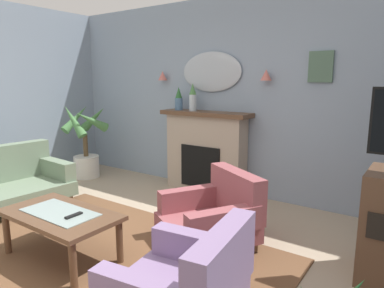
{
  "coord_description": "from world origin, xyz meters",
  "views": [
    {
      "loc": [
        2.33,
        -1.57,
        1.6
      ],
      "look_at": [
        0.18,
        1.5,
        0.9
      ],
      "focal_mm": 32.35,
      "sensor_mm": 36.0,
      "label": 1
    }
  ],
  "objects_px": {
    "armchair_near_fireplace": "(187,282)",
    "mantel_vase_centre": "(193,97)",
    "wall_sconce_left": "(163,76)",
    "fireplace": "(205,152)",
    "mantel_vase_right": "(179,99)",
    "potted_plant_corner_palm": "(85,144)",
    "wall_sconce_right": "(266,75)",
    "tv_remote": "(74,216)",
    "coffee_table": "(60,218)",
    "wall_mirror": "(211,72)",
    "armchair_in_corner": "(215,213)",
    "framed_picture": "(321,67)"
  },
  "relations": [
    {
      "from": "fireplace",
      "to": "wall_sconce_left",
      "type": "relative_size",
      "value": 9.71
    },
    {
      "from": "wall_sconce_right",
      "to": "armchair_near_fireplace",
      "type": "bearing_deg",
      "value": -77.06
    },
    {
      "from": "armchair_near_fireplace",
      "to": "tv_remote",
      "type": "bearing_deg",
      "value": 177.4
    },
    {
      "from": "wall_sconce_left",
      "to": "wall_sconce_right",
      "type": "distance_m",
      "value": 1.7
    },
    {
      "from": "potted_plant_corner_palm",
      "to": "coffee_table",
      "type": "bearing_deg",
      "value": -42.89
    },
    {
      "from": "fireplace",
      "to": "mantel_vase_right",
      "type": "xyz_separation_m",
      "value": [
        -0.45,
        -0.03,
        0.75
      ]
    },
    {
      "from": "armchair_in_corner",
      "to": "potted_plant_corner_palm",
      "type": "height_order",
      "value": "potted_plant_corner_palm"
    },
    {
      "from": "fireplace",
      "to": "tv_remote",
      "type": "height_order",
      "value": "fireplace"
    },
    {
      "from": "mantel_vase_centre",
      "to": "armchair_near_fireplace",
      "type": "distance_m",
      "value": 3.1
    },
    {
      "from": "fireplace",
      "to": "potted_plant_corner_palm",
      "type": "height_order",
      "value": "potted_plant_corner_palm"
    },
    {
      "from": "coffee_table",
      "to": "tv_remote",
      "type": "height_order",
      "value": "tv_remote"
    },
    {
      "from": "fireplace",
      "to": "mantel_vase_right",
      "type": "height_order",
      "value": "mantel_vase_right"
    },
    {
      "from": "armchair_in_corner",
      "to": "potted_plant_corner_palm",
      "type": "distance_m",
      "value": 3.09
    },
    {
      "from": "tv_remote",
      "to": "armchair_in_corner",
      "type": "height_order",
      "value": "armchair_in_corner"
    },
    {
      "from": "potted_plant_corner_palm",
      "to": "fireplace",
      "type": "bearing_deg",
      "value": 14.86
    },
    {
      "from": "mantel_vase_centre",
      "to": "framed_picture",
      "type": "relative_size",
      "value": 1.09
    },
    {
      "from": "wall_sconce_right",
      "to": "tv_remote",
      "type": "relative_size",
      "value": 0.88
    },
    {
      "from": "fireplace",
      "to": "armchair_near_fireplace",
      "type": "relative_size",
      "value": 1.48
    },
    {
      "from": "potted_plant_corner_palm",
      "to": "wall_mirror",
      "type": "bearing_deg",
      "value": 18.58
    },
    {
      "from": "wall_mirror",
      "to": "framed_picture",
      "type": "bearing_deg",
      "value": 0.38
    },
    {
      "from": "wall_mirror",
      "to": "wall_sconce_left",
      "type": "bearing_deg",
      "value": -176.63
    },
    {
      "from": "wall_mirror",
      "to": "armchair_near_fireplace",
      "type": "height_order",
      "value": "wall_mirror"
    },
    {
      "from": "framed_picture",
      "to": "potted_plant_corner_palm",
      "type": "relative_size",
      "value": 0.29
    },
    {
      "from": "wall_sconce_left",
      "to": "coffee_table",
      "type": "height_order",
      "value": "wall_sconce_left"
    },
    {
      "from": "framed_picture",
      "to": "potted_plant_corner_palm",
      "type": "xyz_separation_m",
      "value": [
        -3.5,
        -0.68,
        -1.2
      ]
    },
    {
      "from": "fireplace",
      "to": "potted_plant_corner_palm",
      "type": "bearing_deg",
      "value": -165.14
    },
    {
      "from": "fireplace",
      "to": "wall_mirror",
      "type": "relative_size",
      "value": 1.42
    },
    {
      "from": "tv_remote",
      "to": "armchair_near_fireplace",
      "type": "bearing_deg",
      "value": -2.6
    },
    {
      "from": "wall_sconce_right",
      "to": "potted_plant_corner_palm",
      "type": "distance_m",
      "value": 3.12
    },
    {
      "from": "wall_mirror",
      "to": "armchair_in_corner",
      "type": "distance_m",
      "value": 2.26
    },
    {
      "from": "wall_mirror",
      "to": "potted_plant_corner_palm",
      "type": "bearing_deg",
      "value": -161.42
    },
    {
      "from": "fireplace",
      "to": "wall_mirror",
      "type": "bearing_deg",
      "value": 90.0
    },
    {
      "from": "potted_plant_corner_palm",
      "to": "framed_picture",
      "type": "bearing_deg",
      "value": 11.04
    },
    {
      "from": "fireplace",
      "to": "potted_plant_corner_palm",
      "type": "relative_size",
      "value": 1.09
    },
    {
      "from": "wall_sconce_right",
      "to": "potted_plant_corner_palm",
      "type": "xyz_separation_m",
      "value": [
        -2.85,
        -0.62,
        -1.11
      ]
    },
    {
      "from": "framed_picture",
      "to": "potted_plant_corner_palm",
      "type": "distance_m",
      "value": 3.76
    },
    {
      "from": "armchair_near_fireplace",
      "to": "wall_sconce_left",
      "type": "bearing_deg",
      "value": 131.98
    },
    {
      "from": "mantel_vase_centre",
      "to": "armchair_in_corner",
      "type": "xyz_separation_m",
      "value": [
        1.17,
        -1.31,
        -1.05
      ]
    },
    {
      "from": "armchair_near_fireplace",
      "to": "potted_plant_corner_palm",
      "type": "relative_size",
      "value": 0.74
    },
    {
      "from": "armchair_in_corner",
      "to": "armchair_near_fireplace",
      "type": "bearing_deg",
      "value": -67.49
    },
    {
      "from": "wall_mirror",
      "to": "coffee_table",
      "type": "height_order",
      "value": "wall_mirror"
    },
    {
      "from": "armchair_in_corner",
      "to": "potted_plant_corner_palm",
      "type": "relative_size",
      "value": 0.89
    },
    {
      "from": "mantel_vase_centre",
      "to": "armchair_in_corner",
      "type": "height_order",
      "value": "mantel_vase_centre"
    },
    {
      "from": "fireplace",
      "to": "wall_mirror",
      "type": "distance_m",
      "value": 1.15
    },
    {
      "from": "coffee_table",
      "to": "framed_picture",
      "type": "bearing_deg",
      "value": 59.59
    },
    {
      "from": "armchair_near_fireplace",
      "to": "mantel_vase_centre",
      "type": "bearing_deg",
      "value": 124.04
    },
    {
      "from": "tv_remote",
      "to": "mantel_vase_right",
      "type": "bearing_deg",
      "value": 105.28
    },
    {
      "from": "framed_picture",
      "to": "mantel_vase_right",
      "type": "bearing_deg",
      "value": -174.73
    },
    {
      "from": "fireplace",
      "to": "armchair_near_fireplace",
      "type": "distance_m",
      "value": 2.85
    },
    {
      "from": "mantel_vase_centre",
      "to": "potted_plant_corner_palm",
      "type": "bearing_deg",
      "value": -164.41
    }
  ]
}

